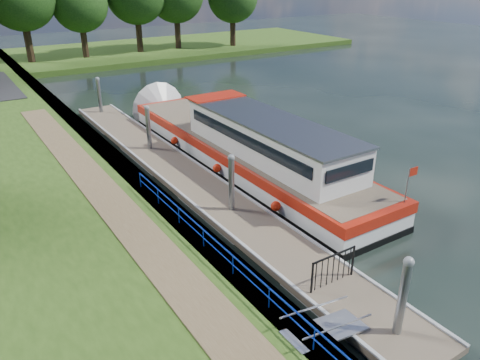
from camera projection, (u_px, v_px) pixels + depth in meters
ground at (381, 332)px, 14.03m from camera, size 160.00×160.00×0.00m
bank_edge at (123, 172)px, 24.08m from camera, size 1.10×90.00×0.78m
far_bank at (131, 51)px, 59.62m from camera, size 60.00×18.00×0.60m
footpath at (140, 234)px, 17.64m from camera, size 1.60×40.00×0.05m
blue_fence at (250, 276)px, 14.42m from camera, size 0.04×18.04×0.72m
pontoon at (185, 178)px, 23.90m from camera, size 2.50×30.00×0.56m
mooring_piles at (184, 158)px, 23.45m from camera, size 0.30×27.30×3.55m
gangway at (325, 330)px, 13.24m from camera, size 2.58×1.00×0.92m
gate_panel at (334, 265)px, 15.24m from camera, size 1.85×0.05×1.15m
barge at (237, 144)px, 25.83m from camera, size 4.36×21.15×4.78m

